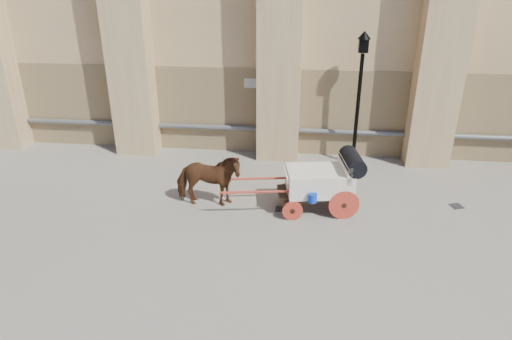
# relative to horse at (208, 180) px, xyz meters

# --- Properties ---
(ground) EXTENTS (90.00, 90.00, 0.00)m
(ground) POSITION_rel_horse_xyz_m (2.66, 0.17, -0.78)
(ground) COLOR #6E665C
(ground) RESTS_ON ground
(horse) EXTENTS (1.89, 0.94, 1.56)m
(horse) POSITION_rel_horse_xyz_m (0.00, 0.00, 0.00)
(horse) COLOR #57321A
(horse) RESTS_ON ground
(carriage) EXTENTS (3.90, 1.60, 1.66)m
(carriage) POSITION_rel_horse_xyz_m (3.15, 0.16, 0.11)
(carriage) COLOR black
(carriage) RESTS_ON ground
(street_lamp) EXTENTS (0.41, 0.41, 4.36)m
(street_lamp) POSITION_rel_horse_xyz_m (4.24, 3.47, 1.55)
(street_lamp) COLOR black
(street_lamp) RESTS_ON ground
(drain_grate_near) EXTENTS (0.32, 0.32, 0.01)m
(drain_grate_near) POSITION_rel_horse_xyz_m (2.03, 0.00, -0.77)
(drain_grate_near) COLOR black
(drain_grate_near) RESTS_ON ground
(drain_grate_far) EXTENTS (0.41, 0.41, 0.01)m
(drain_grate_far) POSITION_rel_horse_xyz_m (6.90, 0.72, -0.77)
(drain_grate_far) COLOR black
(drain_grate_far) RESTS_ON ground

